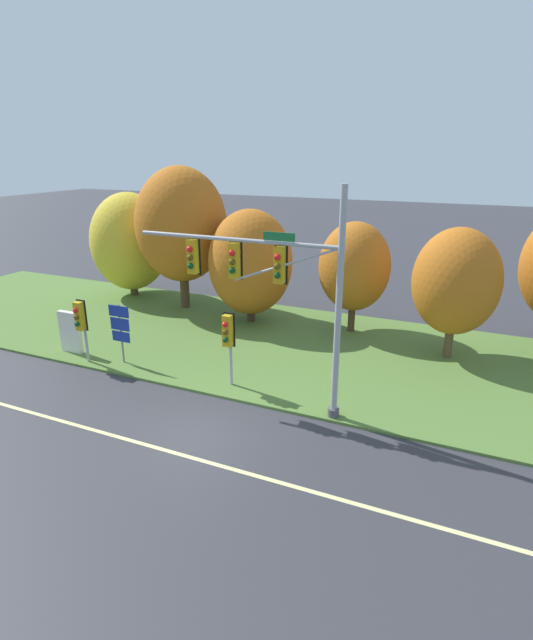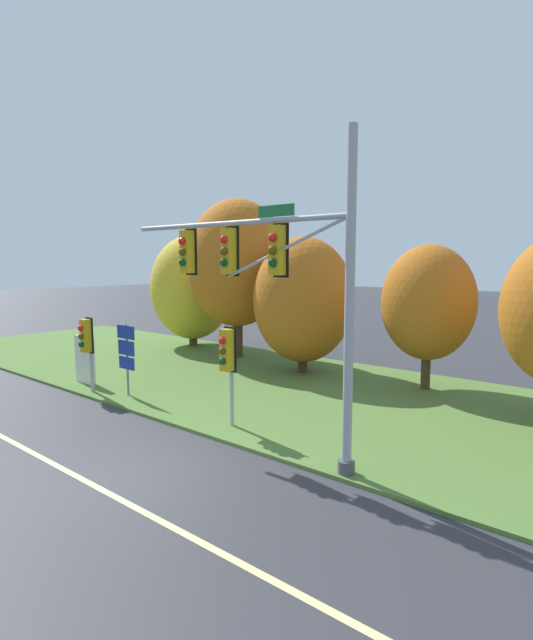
# 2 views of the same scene
# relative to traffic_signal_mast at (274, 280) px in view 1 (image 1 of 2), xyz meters

# --- Properties ---
(ground_plane) EXTENTS (160.00, 160.00, 0.00)m
(ground_plane) POSITION_rel_traffic_signal_mast_xyz_m (-1.59, -2.80, -4.72)
(ground_plane) COLOR #333338
(lane_stripe) EXTENTS (36.00, 0.16, 0.01)m
(lane_stripe) POSITION_rel_traffic_signal_mast_xyz_m (-1.59, -4.00, -4.71)
(lane_stripe) COLOR beige
(lane_stripe) RESTS_ON ground
(grass_verge) EXTENTS (48.00, 11.50, 0.10)m
(grass_verge) POSITION_rel_traffic_signal_mast_xyz_m (-1.59, 5.45, -4.67)
(grass_verge) COLOR #517533
(grass_verge) RESTS_ON ground
(traffic_signal_mast) EXTENTS (7.69, 0.49, 7.79)m
(traffic_signal_mast) POSITION_rel_traffic_signal_mast_xyz_m (0.00, 0.00, 0.00)
(traffic_signal_mast) COLOR #9EA0A5
(traffic_signal_mast) RESTS_ON grass_verge
(pedestrian_signal_near_kerb) EXTENTS (0.46, 0.55, 2.81)m
(pedestrian_signal_near_kerb) POSITION_rel_traffic_signal_mast_xyz_m (-8.84, -0.00, -2.62)
(pedestrian_signal_near_kerb) COLOR #9EA0A5
(pedestrian_signal_near_kerb) RESTS_ON grass_verge
(pedestrian_signal_further_along) EXTENTS (0.46, 0.55, 2.98)m
(pedestrian_signal_further_along) POSITION_rel_traffic_signal_mast_xyz_m (-2.11, 0.57, -2.48)
(pedestrian_signal_further_along) COLOR #9EA0A5
(pedestrian_signal_further_along) RESTS_ON grass_verge
(route_sign_post) EXTENTS (1.03, 0.08, 2.61)m
(route_sign_post) POSITION_rel_traffic_signal_mast_xyz_m (-7.38, 0.71, -2.96)
(route_sign_post) COLOR slate
(route_sign_post) RESTS_ON grass_verge
(tree_nearest_road) EXTENTS (4.75, 4.75, 6.34)m
(tree_nearest_road) POSITION_rel_traffic_signal_mast_xyz_m (-13.72, 9.50, -1.25)
(tree_nearest_road) COLOR #4C3823
(tree_nearest_road) RESTS_ON grass_verge
(tree_left_of_mast) EXTENTS (5.08, 5.08, 7.94)m
(tree_left_of_mast) POSITION_rel_traffic_signal_mast_xyz_m (-9.33, 8.62, 0.14)
(tree_left_of_mast) COLOR #4C3823
(tree_left_of_mast) RESTS_ON grass_verge
(tree_behind_signpost) EXTENTS (4.36, 4.36, 5.93)m
(tree_behind_signpost) POSITION_rel_traffic_signal_mast_xyz_m (-4.74, 7.93, -1.42)
(tree_behind_signpost) COLOR #423021
(tree_behind_signpost) RESTS_ON grass_verge
(tree_mid_verge) EXTENTS (3.49, 3.49, 5.51)m
(tree_mid_verge) POSITION_rel_traffic_signal_mast_xyz_m (0.56, 8.63, -1.30)
(tree_mid_verge) COLOR #4C3823
(tree_mid_verge) RESTS_ON grass_verge
(tree_tall_centre) EXTENTS (3.67, 3.67, 5.74)m
(tree_tall_centre) POSITION_rel_traffic_signal_mast_xyz_m (5.35, 7.11, -1.18)
(tree_tall_centre) COLOR brown
(tree_tall_centre) RESTS_ON grass_verge
(info_kiosk) EXTENTS (1.10, 0.24, 1.90)m
(info_kiosk) POSITION_rel_traffic_signal_mast_xyz_m (-10.28, 0.72, -3.67)
(info_kiosk) COLOR silver
(info_kiosk) RESTS_ON grass_verge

